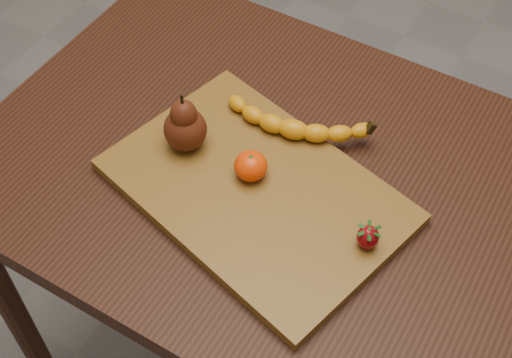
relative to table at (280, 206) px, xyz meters
The scene contains 6 objects.
table is the anchor object (origin of this frame).
cutting_board 0.13m from the table, 98.80° to the right, with size 0.45×0.30×0.02m, color brown.
banana 0.15m from the table, 101.37° to the left, with size 0.21×0.06×0.03m, color orange, non-canonical shape.
pear 0.23m from the table, 163.79° to the right, with size 0.07×0.07×0.11m, color #481B0B, non-canonical shape.
mandarin 0.15m from the table, 121.69° to the right, with size 0.05×0.05×0.04m, color #E93802.
strawberry 0.24m from the table, 21.68° to the right, with size 0.03×0.03×0.04m, color maroon, non-canonical shape.
Camera 1 is at (0.34, -0.65, 1.65)m, focal length 50.00 mm.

